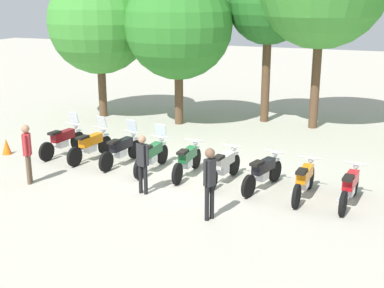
{
  "coord_description": "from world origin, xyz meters",
  "views": [
    {
      "loc": [
        5.61,
        -13.57,
        5.3
      ],
      "look_at": [
        0.0,
        0.5,
        0.9
      ],
      "focal_mm": 48.27,
      "sensor_mm": 36.0,
      "label": 1
    }
  ],
  "objects": [
    {
      "name": "ground_plane",
      "position": [
        0.0,
        0.0,
        0.0
      ],
      "size": [
        80.0,
        80.0,
        0.0
      ],
      "primitive_type": "plane",
      "color": "#ADA899"
    },
    {
      "name": "motorcycle_0",
      "position": [
        -4.78,
        0.55,
        0.52
      ],
      "size": [
        0.64,
        2.19,
        1.37
      ],
      "rotation": [
        0.0,
        0.0,
        1.46
      ],
      "color": "black",
      "rests_on": "ground_plane"
    },
    {
      "name": "motorcycle_1",
      "position": [
        -3.58,
        0.42,
        0.52
      ],
      "size": [
        0.66,
        2.19,
        1.37
      ],
      "rotation": [
        0.0,
        0.0,
        1.45
      ],
      "color": "black",
      "rests_on": "ground_plane"
    },
    {
      "name": "motorcycle_2",
      "position": [
        -2.39,
        0.34,
        0.52
      ],
      "size": [
        0.64,
        2.19,
        1.37
      ],
      "rotation": [
        0.0,
        0.0,
        1.46
      ],
      "color": "black",
      "rests_on": "ground_plane"
    },
    {
      "name": "motorcycle_3",
      "position": [
        -1.2,
        0.15,
        0.52
      ],
      "size": [
        0.62,
        2.19,
        1.37
      ],
      "rotation": [
        0.0,
        0.0,
        1.56
      ],
      "color": "black",
      "rests_on": "ground_plane"
    },
    {
      "name": "motorcycle_4",
      "position": [
        -0.0,
        0.13,
        0.5
      ],
      "size": [
        0.62,
        2.19,
        0.99
      ],
      "rotation": [
        0.0,
        0.0,
        1.59
      ],
      "color": "black",
      "rests_on": "ground_plane"
    },
    {
      "name": "motorcycle_5",
      "position": [
        1.2,
        -0.0,
        0.5
      ],
      "size": [
        0.66,
        2.19,
        0.99
      ],
      "rotation": [
        0.0,
        0.0,
        1.45
      ],
      "color": "black",
      "rests_on": "ground_plane"
    },
    {
      "name": "motorcycle_6",
      "position": [
        2.39,
        -0.1,
        0.5
      ],
      "size": [
        0.8,
        2.15,
        0.99
      ],
      "rotation": [
        0.0,
        0.0,
        1.32
      ],
      "color": "black",
      "rests_on": "ground_plane"
    },
    {
      "name": "motorcycle_7",
      "position": [
        3.58,
        -0.32,
        0.5
      ],
      "size": [
        0.62,
        2.19,
        0.99
      ],
      "rotation": [
        0.0,
        0.0,
        1.51
      ],
      "color": "black",
      "rests_on": "ground_plane"
    },
    {
      "name": "motorcycle_8",
      "position": [
        4.78,
        -0.38,
        0.5
      ],
      "size": [
        0.63,
        2.19,
        0.99
      ],
      "rotation": [
        0.0,
        0.0,
        1.47
      ],
      "color": "black",
      "rests_on": "ground_plane"
    },
    {
      "name": "person_0",
      "position": [
        1.7,
        -2.61,
        1.08
      ],
      "size": [
        0.32,
        0.39,
        1.82
      ],
      "rotation": [
        0.0,
        0.0,
        2.68
      ],
      "color": "black",
      "rests_on": "ground_plane"
    },
    {
      "name": "person_1",
      "position": [
        -4.02,
        -2.18,
        1.04
      ],
      "size": [
        0.3,
        0.4,
        1.76
      ],
      "rotation": [
        0.0,
        0.0,
        3.55
      ],
      "color": "brown",
      "rests_on": "ground_plane"
    },
    {
      "name": "person_2",
      "position": [
        -0.58,
        -1.68,
        0.97
      ],
      "size": [
        0.41,
        0.25,
        1.67
      ],
      "rotation": [
        0.0,
        0.0,
        4.56
      ],
      "color": "black",
      "rests_on": "ground_plane"
    },
    {
      "name": "tree_0",
      "position": [
        -6.57,
        6.14,
        4.13
      ],
      "size": [
        4.43,
        4.43,
        6.35
      ],
      "color": "brown",
      "rests_on": "ground_plane"
    },
    {
      "name": "tree_1",
      "position": [
        -2.82,
        6.08,
        4.09
      ],
      "size": [
        4.4,
        4.4,
        6.3
      ],
      "color": "brown",
      "rests_on": "ground_plane"
    },
    {
      "name": "tree_2",
      "position": [
        0.44,
        7.86,
        4.93
      ],
      "size": [
        3.4,
        3.4,
        6.67
      ],
      "color": "brown",
      "rests_on": "ground_plane"
    },
    {
      "name": "traffic_cone",
      "position": [
        -6.62,
        -0.15,
        0.28
      ],
      "size": [
        0.32,
        0.32,
        0.55
      ],
      "primitive_type": "cone",
      "color": "orange",
      "rests_on": "ground_plane"
    }
  ]
}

